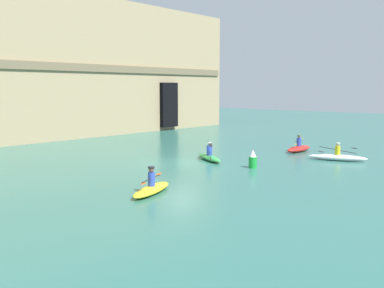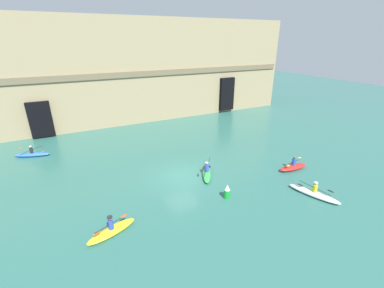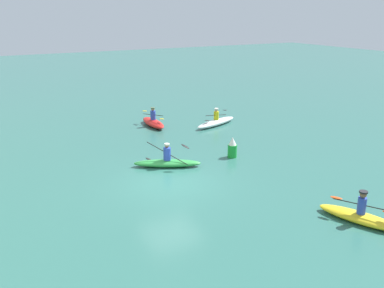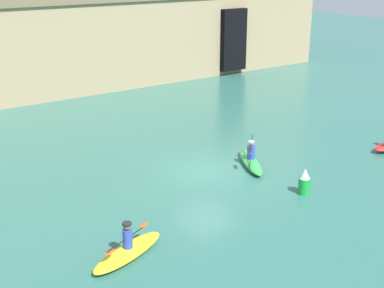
{
  "view_description": "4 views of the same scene",
  "coord_description": "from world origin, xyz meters",
  "px_view_note": "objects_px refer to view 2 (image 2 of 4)",
  "views": [
    {
      "loc": [
        -18.65,
        -17.58,
        4.53
      ],
      "look_at": [
        1.61,
        0.47,
        0.96
      ],
      "focal_mm": 40.0,
      "sensor_mm": 36.0,
      "label": 1
    },
    {
      "loc": [
        -7.4,
        -16.76,
        10.37
      ],
      "look_at": [
        2.0,
        2.15,
        1.65
      ],
      "focal_mm": 24.0,
      "sensor_mm": 36.0,
      "label": 2
    },
    {
      "loc": [
        -15.25,
        7.39,
        7.11
      ],
      "look_at": [
        -1.87,
        -0.01,
        2.28
      ],
      "focal_mm": 40.0,
      "sensor_mm": 36.0,
      "label": 3
    },
    {
      "loc": [
        -13.24,
        -17.09,
        8.71
      ],
      "look_at": [
        -0.99,
        -0.29,
        1.48
      ],
      "focal_mm": 50.0,
      "sensor_mm": 36.0,
      "label": 4
    }
  ],
  "objects_px": {
    "kayak_red": "(293,167)",
    "kayak_blue": "(32,154)",
    "kayak_yellow": "(112,230)",
    "kayak_white": "(314,193)",
    "marker_buoy": "(227,192)",
    "kayak_green": "(207,172)"
  },
  "relations": [
    {
      "from": "kayak_red",
      "to": "kayak_blue",
      "type": "xyz_separation_m",
      "value": [
        -20.12,
        12.92,
        -0.04
      ]
    },
    {
      "from": "kayak_white",
      "to": "kayak_red",
      "type": "relative_size",
      "value": 1.26
    },
    {
      "from": "kayak_red",
      "to": "kayak_green",
      "type": "bearing_deg",
      "value": 162.48
    },
    {
      "from": "kayak_white",
      "to": "kayak_red",
      "type": "bearing_deg",
      "value": 133.93
    },
    {
      "from": "kayak_yellow",
      "to": "kayak_blue",
      "type": "xyz_separation_m",
      "value": [
        -4.81,
        14.0,
        -0.0
      ]
    },
    {
      "from": "kayak_blue",
      "to": "kayak_white",
      "type": "bearing_deg",
      "value": -23.82
    },
    {
      "from": "kayak_white",
      "to": "kayak_green",
      "type": "xyz_separation_m",
      "value": [
        -5.3,
        6.03,
        0.0
      ]
    },
    {
      "from": "kayak_white",
      "to": "kayak_blue",
      "type": "height_order",
      "value": "kayak_white"
    },
    {
      "from": "kayak_green",
      "to": "kayak_yellow",
      "type": "bearing_deg",
      "value": 141.23
    },
    {
      "from": "kayak_red",
      "to": "marker_buoy",
      "type": "bearing_deg",
      "value": -170.7
    },
    {
      "from": "kayak_green",
      "to": "kayak_red",
      "type": "bearing_deg",
      "value": -80.83
    },
    {
      "from": "kayak_yellow",
      "to": "kayak_green",
      "type": "distance_m",
      "value": 8.94
    },
    {
      "from": "kayak_yellow",
      "to": "kayak_blue",
      "type": "distance_m",
      "value": 14.8
    },
    {
      "from": "kayak_blue",
      "to": "marker_buoy",
      "type": "height_order",
      "value": "kayak_blue"
    },
    {
      "from": "kayak_white",
      "to": "kayak_blue",
      "type": "xyz_separation_m",
      "value": [
        -18.33,
        16.52,
        -0.01
      ]
    },
    {
      "from": "marker_buoy",
      "to": "kayak_yellow",
      "type": "bearing_deg",
      "value": -179.66
    },
    {
      "from": "kayak_white",
      "to": "kayak_blue",
      "type": "bearing_deg",
      "value": -151.62
    },
    {
      "from": "kayak_yellow",
      "to": "kayak_white",
      "type": "height_order",
      "value": "kayak_yellow"
    },
    {
      "from": "kayak_white",
      "to": "kayak_red",
      "type": "height_order",
      "value": "kayak_red"
    },
    {
      "from": "kayak_red",
      "to": "kayak_yellow",
      "type": "bearing_deg",
      "value": -174.57
    },
    {
      "from": "kayak_red",
      "to": "kayak_blue",
      "type": "distance_m",
      "value": 23.91
    },
    {
      "from": "kayak_blue",
      "to": "kayak_red",
      "type": "bearing_deg",
      "value": -14.5
    }
  ]
}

